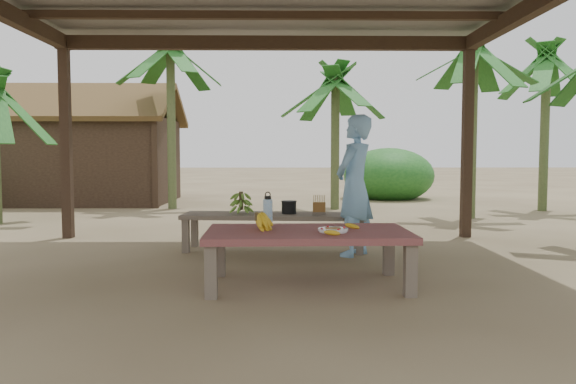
{
  "coord_description": "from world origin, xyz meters",
  "views": [
    {
      "loc": [
        0.17,
        -5.55,
        1.19
      ],
      "look_at": [
        0.25,
        0.02,
        0.8
      ],
      "focal_mm": 35.0,
      "sensor_mm": 36.0,
      "label": 1
    }
  ],
  "objects_px": {
    "work_table": "(308,238)",
    "water_flask": "(268,211)",
    "plate": "(333,230)",
    "cooking_pot": "(289,208)",
    "bench": "(274,218)",
    "ripe_banana_bunch": "(257,220)",
    "woman": "(355,186)"
  },
  "relations": [
    {
      "from": "cooking_pot",
      "to": "plate",
      "type": "bearing_deg",
      "value": -79.73
    },
    {
      "from": "work_table",
      "to": "cooking_pot",
      "type": "relative_size",
      "value": 10.28
    },
    {
      "from": "bench",
      "to": "cooking_pot",
      "type": "xyz_separation_m",
      "value": [
        0.19,
        0.01,
        0.13
      ]
    },
    {
      "from": "bench",
      "to": "work_table",
      "type": "bearing_deg",
      "value": -75.35
    },
    {
      "from": "plate",
      "to": "water_flask",
      "type": "xyz_separation_m",
      "value": [
        -0.58,
        0.43,
        0.12
      ]
    },
    {
      "from": "work_table",
      "to": "water_flask",
      "type": "height_order",
      "value": "water_flask"
    },
    {
      "from": "work_table",
      "to": "plate",
      "type": "xyz_separation_m",
      "value": [
        0.21,
        -0.11,
        0.08
      ]
    },
    {
      "from": "plate",
      "to": "water_flask",
      "type": "distance_m",
      "value": 0.73
    },
    {
      "from": "water_flask",
      "to": "cooking_pot",
      "type": "xyz_separation_m",
      "value": [
        0.22,
        1.51,
        -0.11
      ]
    },
    {
      "from": "ripe_banana_bunch",
      "to": "woman",
      "type": "height_order",
      "value": "woman"
    },
    {
      "from": "work_table",
      "to": "ripe_banana_bunch",
      "type": "relative_size",
      "value": 6.58
    },
    {
      "from": "ripe_banana_bunch",
      "to": "water_flask",
      "type": "distance_m",
      "value": 0.3
    },
    {
      "from": "ripe_banana_bunch",
      "to": "cooking_pot",
      "type": "xyz_separation_m",
      "value": [
        0.32,
        1.79,
        -0.06
      ]
    },
    {
      "from": "ripe_banana_bunch",
      "to": "water_flask",
      "type": "bearing_deg",
      "value": 70.93
    },
    {
      "from": "bench",
      "to": "plate",
      "type": "height_order",
      "value": "plate"
    },
    {
      "from": "woman",
      "to": "bench",
      "type": "bearing_deg",
      "value": -76.11
    },
    {
      "from": "plate",
      "to": "woman",
      "type": "distance_m",
      "value": 1.66
    },
    {
      "from": "ripe_banana_bunch",
      "to": "work_table",
      "type": "bearing_deg",
      "value": -5.77
    },
    {
      "from": "cooking_pot",
      "to": "work_table",
      "type": "bearing_deg",
      "value": -85.69
    },
    {
      "from": "bench",
      "to": "water_flask",
      "type": "distance_m",
      "value": 1.52
    },
    {
      "from": "bench",
      "to": "woman",
      "type": "distance_m",
      "value": 1.08
    },
    {
      "from": "water_flask",
      "to": "woman",
      "type": "relative_size",
      "value": 0.2
    },
    {
      "from": "work_table",
      "to": "ripe_banana_bunch",
      "type": "xyz_separation_m",
      "value": [
        -0.46,
        0.05,
        0.15
      ]
    },
    {
      "from": "bench",
      "to": "woman",
      "type": "bearing_deg",
      "value": -15.83
    },
    {
      "from": "bench",
      "to": "ripe_banana_bunch",
      "type": "distance_m",
      "value": 1.79
    },
    {
      "from": "work_table",
      "to": "plate",
      "type": "distance_m",
      "value": 0.26
    },
    {
      "from": "work_table",
      "to": "ripe_banana_bunch",
      "type": "distance_m",
      "value": 0.48
    },
    {
      "from": "water_flask",
      "to": "woman",
      "type": "xyz_separation_m",
      "value": [
        0.97,
        1.15,
        0.18
      ]
    },
    {
      "from": "ripe_banana_bunch",
      "to": "plate",
      "type": "distance_m",
      "value": 0.69
    },
    {
      "from": "plate",
      "to": "cooking_pot",
      "type": "xyz_separation_m",
      "value": [
        -0.35,
        1.95,
        0.01
      ]
    },
    {
      "from": "bench",
      "to": "plate",
      "type": "relative_size",
      "value": 8.52
    },
    {
      "from": "cooking_pot",
      "to": "woman",
      "type": "xyz_separation_m",
      "value": [
        0.75,
        -0.36,
        0.29
      ]
    }
  ]
}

